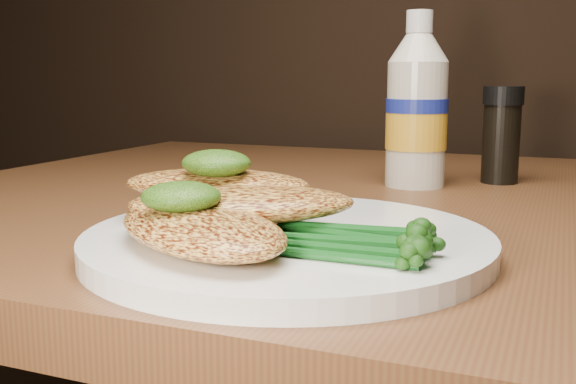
% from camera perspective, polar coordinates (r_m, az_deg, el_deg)
% --- Properties ---
extents(plate, '(0.29, 0.29, 0.01)m').
position_cam_1_polar(plate, '(0.47, -0.03, -4.25)').
color(plate, white).
rests_on(plate, dining_table).
extents(chicken_front, '(0.18, 0.16, 0.03)m').
position_cam_1_polar(chicken_front, '(0.43, -7.41, -3.02)').
color(chicken_front, '#EDAE4B').
rests_on(chicken_front, plate).
extents(chicken_mid, '(0.17, 0.14, 0.02)m').
position_cam_1_polar(chicken_mid, '(0.46, -3.90, -1.00)').
color(chicken_mid, '#EDAE4B').
rests_on(chicken_mid, plate).
extents(chicken_back, '(0.15, 0.10, 0.02)m').
position_cam_1_polar(chicken_back, '(0.51, -6.05, 0.67)').
color(chicken_back, '#EDAE4B').
rests_on(chicken_back, plate).
extents(pesto_front, '(0.06, 0.06, 0.02)m').
position_cam_1_polar(pesto_front, '(0.43, -9.02, -0.39)').
color(pesto_front, black).
rests_on(pesto_front, chicken_front).
extents(pesto_back, '(0.06, 0.06, 0.02)m').
position_cam_1_polar(pesto_back, '(0.49, -6.08, 2.45)').
color(pesto_back, black).
rests_on(pesto_back, chicken_back).
extents(broccolini_bundle, '(0.17, 0.15, 0.02)m').
position_cam_1_polar(broccolini_bundle, '(0.42, 4.91, -3.44)').
color(broccolini_bundle, '#104C16').
rests_on(broccolini_bundle, plate).
extents(mayo_bottle, '(0.09, 0.09, 0.19)m').
position_cam_1_polar(mayo_bottle, '(0.76, 10.85, 7.65)').
color(mayo_bottle, beige).
rests_on(mayo_bottle, dining_table).
extents(pepper_grinder, '(0.05, 0.05, 0.11)m').
position_cam_1_polar(pepper_grinder, '(0.81, 17.59, 4.61)').
color(pepper_grinder, black).
rests_on(pepper_grinder, dining_table).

